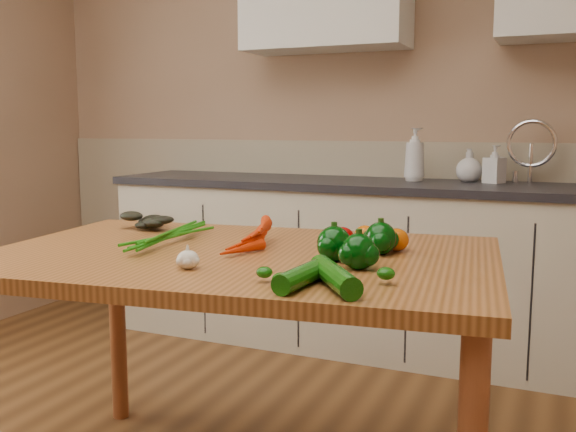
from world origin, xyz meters
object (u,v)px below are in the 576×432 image
(soap_bottle_a, at_px, (415,155))
(table, at_px, (240,281))
(pepper_a, at_px, (334,244))
(tomato_b, at_px, (365,235))
(zucchini_b, at_px, (300,277))
(soap_bottle_b, at_px, (494,164))
(zucchini_a, at_px, (335,276))
(tomato_a, at_px, (342,238))
(leafy_greens, at_px, (150,214))
(soap_bottle_c, at_px, (469,165))
(pepper_c, at_px, (359,252))
(garlic_bulb, at_px, (188,260))
(carrot_bunch, at_px, (227,235))
(pepper_b, at_px, (380,238))
(tomato_c, at_px, (396,240))

(soap_bottle_a, bearing_deg, table, 113.09)
(pepper_a, bearing_deg, tomato_b, 87.47)
(table, relative_size, zucchini_b, 8.28)
(soap_bottle_b, xyz_separation_m, zucchini_a, (-0.15, -1.98, -0.16))
(tomato_a, height_order, zucchini_a, tomato_a)
(zucchini_b, bearing_deg, leafy_greens, 145.01)
(soap_bottle_c, distance_m, pepper_a, 1.75)
(pepper_a, relative_size, pepper_c, 1.03)
(garlic_bulb, bearing_deg, carrot_bunch, 100.37)
(pepper_c, distance_m, tomato_a, 0.28)
(soap_bottle_b, xyz_separation_m, zucchini_b, (-0.23, -2.01, -0.16))
(pepper_b, relative_size, tomato_b, 1.36)
(pepper_b, distance_m, zucchini_a, 0.43)
(leafy_greens, height_order, garlic_bulb, leafy_greens)
(garlic_bulb, bearing_deg, tomato_a, 55.63)
(carrot_bunch, distance_m, tomato_a, 0.36)
(zucchini_a, bearing_deg, tomato_c, 87.16)
(zucchini_b, bearing_deg, soap_bottle_b, 83.45)
(tomato_c, distance_m, zucchini_b, 0.53)
(zucchini_a, bearing_deg, table, 143.90)
(soap_bottle_a, distance_m, soap_bottle_c, 0.28)
(soap_bottle_c, relative_size, pepper_b, 1.80)
(carrot_bunch, relative_size, tomato_a, 3.72)
(soap_bottle_a, relative_size, soap_bottle_b, 1.45)
(pepper_b, bearing_deg, soap_bottle_b, 84.05)
(tomato_a, distance_m, zucchini_a, 0.48)
(soap_bottle_b, distance_m, tomato_a, 1.56)
(soap_bottle_a, height_order, leafy_greens, soap_bottle_a)
(table, distance_m, tomato_b, 0.42)
(zucchini_b, bearing_deg, carrot_bunch, 136.91)
(carrot_bunch, height_order, tomato_b, carrot_bunch)
(table, xyz_separation_m, garlic_bulb, (-0.02, -0.26, 0.12))
(tomato_c, bearing_deg, tomato_b, 153.90)
(pepper_c, distance_m, tomato_c, 0.29)
(pepper_a, relative_size, pepper_b, 1.03)
(soap_bottle_b, bearing_deg, pepper_a, 108.75)
(pepper_b, relative_size, pepper_c, 1.00)
(tomato_b, height_order, tomato_c, tomato_c)
(pepper_b, xyz_separation_m, zucchini_b, (-0.07, -0.46, -0.02))
(pepper_b, relative_size, zucchini_b, 0.48)
(soap_bottle_c, relative_size, tomato_a, 2.25)
(pepper_a, xyz_separation_m, pepper_b, (0.10, 0.14, -0.00))
(zucchini_b, bearing_deg, pepper_c, 73.92)
(leafy_greens, height_order, tomato_c, leafy_greens)
(soap_bottle_c, distance_m, tomato_b, 1.49)
(zucchini_a, bearing_deg, pepper_a, 109.67)
(soap_bottle_a, bearing_deg, tomato_b, 124.89)
(soap_bottle_c, bearing_deg, zucchini_b, -75.71)
(tomato_c, bearing_deg, zucchini_a, -92.84)
(carrot_bunch, height_order, garlic_bulb, carrot_bunch)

